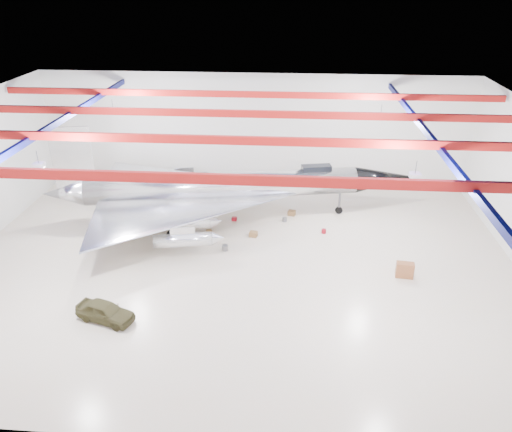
{
  "coord_description": "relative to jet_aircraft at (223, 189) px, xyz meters",
  "views": [
    {
      "loc": [
        3.73,
        -30.46,
        19.09
      ],
      "look_at": [
        1.18,
        2.0,
        3.14
      ],
      "focal_mm": 35.0,
      "sensor_mm": 36.0,
      "label": 1
    }
  ],
  "objects": [
    {
      "name": "tool_chest",
      "position": [
        8.45,
        -1.81,
        -2.63
      ],
      "size": [
        0.43,
        0.43,
        0.34
      ],
      "primitive_type": "cylinder",
      "rotation": [
        0.0,
        0.0,
        0.16
      ],
      "color": "maroon",
      "rests_on": "floor"
    },
    {
      "name": "toolbox_red",
      "position": [
        0.93,
        -0.1,
        -2.65
      ],
      "size": [
        0.45,
        0.37,
        0.3
      ],
      "primitive_type": "cube",
      "rotation": [
        0.0,
        0.0,
        -0.07
      ],
      "color": "maroon",
      "rests_on": "floor"
    },
    {
      "name": "crate_small",
      "position": [
        -3.11,
        -0.2,
        -2.65
      ],
      "size": [
        0.5,
        0.43,
        0.3
      ],
      "primitive_type": "cube",
      "rotation": [
        0.0,
        0.0,
        0.24
      ],
      "color": "#59595B",
      "rests_on": "floor"
    },
    {
      "name": "jeep",
      "position": [
        -5.27,
        -14.2,
        -2.17
      ],
      "size": [
        3.97,
        2.53,
        1.26
      ],
      "primitive_type": "imported",
      "rotation": [
        0.0,
        0.0,
        1.27
      ],
      "color": "#3D391E",
      "rests_on": "floor"
    },
    {
      "name": "wall_back",
      "position": [
        2.03,
        7.52,
        2.7
      ],
      "size": [
        40.0,
        0.0,
        40.0
      ],
      "primitive_type": "plane",
      "rotation": [
        1.57,
        0.0,
        0.0
      ],
      "color": "silver",
      "rests_on": "floor"
    },
    {
      "name": "floor",
      "position": [
        2.03,
        -7.48,
        -2.8
      ],
      "size": [
        40.0,
        40.0,
        0.0
      ],
      "primitive_type": "plane",
      "color": "beige",
      "rests_on": "ground"
    },
    {
      "name": "desk",
      "position": [
        13.74,
        -7.9,
        -2.25
      ],
      "size": [
        1.27,
        0.74,
        1.1
      ],
      "primitive_type": "cube",
      "rotation": [
        0.0,
        0.0,
        -0.12
      ],
      "color": "brown",
      "rests_on": "floor"
    },
    {
      "name": "jet_aircraft",
      "position": [
        0.0,
        0.0,
        0.0
      ],
      "size": [
        31.12,
        21.04,
        8.55
      ],
      "rotation": [
        0.0,
        0.0,
        0.2
      ],
      "color": "silver",
      "rests_on": "floor"
    },
    {
      "name": "crate_ply",
      "position": [
        -0.84,
        -2.64,
        -2.64
      ],
      "size": [
        0.54,
        0.48,
        0.32
      ],
      "primitive_type": "cube",
      "rotation": [
        0.0,
        0.0,
        0.26
      ],
      "color": "olive",
      "rests_on": "floor"
    },
    {
      "name": "oil_barrel",
      "position": [
        2.79,
        -2.83,
        -2.59
      ],
      "size": [
        0.71,
        0.62,
        0.43
      ],
      "primitive_type": "cube",
      "rotation": [
        0.0,
        0.0,
        -0.24
      ],
      "color": "olive",
      "rests_on": "floor"
    },
    {
      "name": "ceiling",
      "position": [
        2.03,
        -7.48,
        8.2
      ],
      "size": [
        40.0,
        40.0,
        0.0
      ],
      "primitive_type": "plane",
      "rotation": [
        3.14,
        0.0,
        0.0
      ],
      "color": "#0A0F38",
      "rests_on": "wall_back"
    },
    {
      "name": "engine_drum",
      "position": [
        0.81,
        -5.19,
        -2.59
      ],
      "size": [
        0.52,
        0.52,
        0.42
      ],
      "primitive_type": "cylinder",
      "rotation": [
        0.0,
        0.0,
        0.12
      ],
      "color": "#59595B",
      "rests_on": "floor"
    },
    {
      "name": "parts_bin",
      "position": [
        5.8,
        1.32,
        -2.59
      ],
      "size": [
        0.73,
        0.65,
        0.43
      ],
      "primitive_type": "cube",
      "rotation": [
        0.0,
        0.0,
        -0.28
      ],
      "color": "olive",
      "rests_on": "floor"
    },
    {
      "name": "ceiling_structure",
      "position": [
        2.03,
        -7.48,
        7.52
      ],
      "size": [
        39.5,
        29.5,
        1.08
      ],
      "color": "maroon",
      "rests_on": "ceiling"
    },
    {
      "name": "spares_box",
      "position": [
        5.21,
        0.06,
        -2.63
      ],
      "size": [
        0.42,
        0.42,
        0.35
      ],
      "primitive_type": "cylinder",
      "rotation": [
        0.0,
        0.0,
        -0.1
      ],
      "color": "#59595B",
      "rests_on": "floor"
    }
  ]
}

